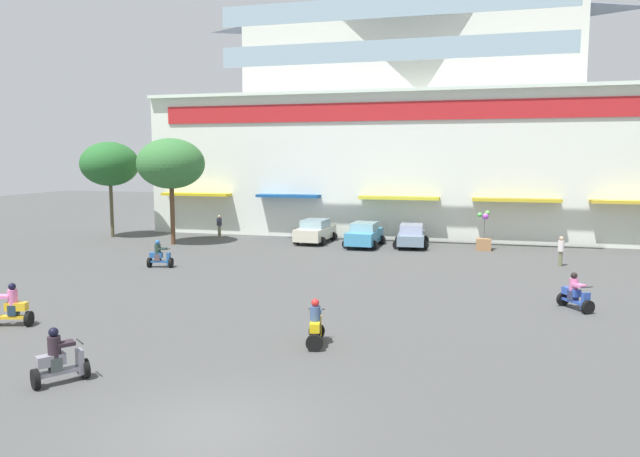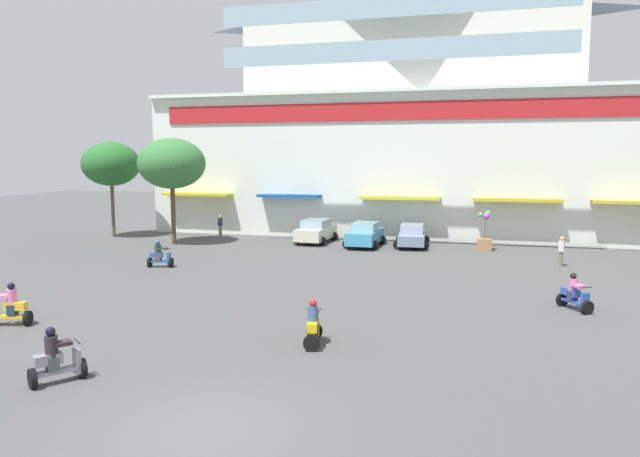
{
  "view_description": "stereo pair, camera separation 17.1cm",
  "coord_description": "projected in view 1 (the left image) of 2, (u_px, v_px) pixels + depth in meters",
  "views": [
    {
      "loc": [
        5.39,
        -11.03,
        5.8
      ],
      "look_at": [
        -2.76,
        19.38,
        1.99
      ],
      "focal_mm": 33.17,
      "sensor_mm": 36.0,
      "label": 1
    },
    {
      "loc": [
        5.55,
        -10.99,
        5.8
      ],
      "look_at": [
        -2.76,
        19.38,
        1.99
      ],
      "focal_mm": 33.17,
      "sensor_mm": 36.0,
      "label": 2
    }
  ],
  "objects": [
    {
      "name": "scooter_rider_3",
      "position": [
        575.0,
        295.0,
        22.55
      ],
      "size": [
        1.24,
        1.52,
        1.43
      ],
      "color": "black",
      "rests_on": "ground"
    },
    {
      "name": "pedestrian_2",
      "position": [
        219.0,
        225.0,
        43.07
      ],
      "size": [
        0.51,
        0.51,
        1.6
      ],
      "color": "#716F53",
      "rests_on": "ground"
    },
    {
      "name": "plaza_tree_0",
      "position": [
        110.0,
        164.0,
        42.46
      ],
      "size": [
        4.01,
        4.27,
        6.9
      ],
      "color": "brown",
      "rests_on": "ground"
    },
    {
      "name": "parked_car_2",
      "position": [
        411.0,
        236.0,
        38.34
      ],
      "size": [
        2.45,
        4.09,
        1.47
      ],
      "color": "slate",
      "rests_on": "ground"
    },
    {
      "name": "colonial_building",
      "position": [
        410.0,
        126.0,
        46.92
      ],
      "size": [
        38.04,
        18.6,
        18.96
      ],
      "color": "white",
      "rests_on": "ground"
    },
    {
      "name": "ground_plane",
      "position": [
        344.0,
        294.0,
        25.13
      ],
      "size": [
        128.0,
        128.0,
        0.0
      ],
      "primitive_type": "plane",
      "color": "#484949"
    },
    {
      "name": "parked_car_0",
      "position": [
        315.0,
        231.0,
        40.26
      ],
      "size": [
        2.53,
        4.26,
        1.59
      ],
      "color": "beige",
      "rests_on": "ground"
    },
    {
      "name": "scooter_rider_4",
      "position": [
        10.0,
        308.0,
        20.33
      ],
      "size": [
        1.51,
        0.9,
        1.52
      ],
      "color": "black",
      "rests_on": "ground"
    },
    {
      "name": "pedestrian_0",
      "position": [
        561.0,
        249.0,
        31.51
      ],
      "size": [
        0.33,
        0.33,
        1.61
      ],
      "color": "#6D7150",
      "rests_on": "ground"
    },
    {
      "name": "balloon_vendor_cart",
      "position": [
        484.0,
        237.0,
        36.83
      ],
      "size": [
        0.92,
        0.8,
        2.51
      ],
      "color": "#A0744A",
      "rests_on": "ground"
    },
    {
      "name": "parked_car_1",
      "position": [
        364.0,
        234.0,
        38.47
      ],
      "size": [
        2.41,
        4.13,
        1.58
      ],
      "color": "#3F94C2",
      "rests_on": "ground"
    },
    {
      "name": "scooter_rider_5",
      "position": [
        160.0,
        256.0,
        31.19
      ],
      "size": [
        1.38,
        0.76,
        1.47
      ],
      "color": "black",
      "rests_on": "ground"
    },
    {
      "name": "scooter_rider_0",
      "position": [
        59.0,
        361.0,
        15.15
      ],
      "size": [
        1.22,
        1.4,
        1.51
      ],
      "color": "black",
      "rests_on": "ground"
    },
    {
      "name": "scooter_rider_1",
      "position": [
        315.0,
        326.0,
        18.25
      ],
      "size": [
        0.79,
        1.44,
        1.5
      ],
      "color": "black",
      "rests_on": "ground"
    },
    {
      "name": "plaza_tree_2",
      "position": [
        171.0,
        164.0,
        38.9
      ],
      "size": [
        4.42,
        4.45,
        7.04
      ],
      "color": "brown",
      "rests_on": "ground"
    }
  ]
}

